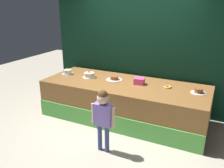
{
  "coord_description": "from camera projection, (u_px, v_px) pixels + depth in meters",
  "views": [
    {
      "loc": [
        1.71,
        -3.42,
        2.27
      ],
      "look_at": [
        -0.15,
        0.37,
        0.8
      ],
      "focal_mm": 37.51,
      "sensor_mm": 36.0,
      "label": 1
    }
  ],
  "objects": [
    {
      "name": "ground_plane",
      "position": [
        110.0,
        131.0,
        4.36
      ],
      "size": [
        12.0,
        12.0,
        0.0
      ],
      "primitive_type": "plane",
      "color": "#BCB29E"
    },
    {
      "name": "stage_platform",
      "position": [
        124.0,
        101.0,
        4.76
      ],
      "size": [
        3.26,
        1.26,
        0.76
      ],
      "color": "brown",
      "rests_on": "ground_plane"
    },
    {
      "name": "curtain_backdrop",
      "position": [
        138.0,
        43.0,
        5.02
      ],
      "size": [
        4.02,
        0.08,
        2.91
      ],
      "primitive_type": "cube",
      "color": "black",
      "rests_on": "ground_plane"
    },
    {
      "name": "child_figure",
      "position": [
        103.0,
        113.0,
        3.58
      ],
      "size": [
        0.4,
        0.18,
        1.04
      ],
      "color": "#3F4C8C",
      "rests_on": "ground_plane"
    },
    {
      "name": "pink_box",
      "position": [
        139.0,
        81.0,
        4.58
      ],
      "size": [
        0.21,
        0.19,
        0.12
      ],
      "primitive_type": "cube",
      "rotation": [
        0.0,
        0.0,
        0.13
      ],
      "color": "#EB4999",
      "rests_on": "stage_platform"
    },
    {
      "name": "donut",
      "position": [
        168.0,
        87.0,
        4.4
      ],
      "size": [
        0.14,
        0.14,
        0.03
      ],
      "primitive_type": "torus",
      "color": "#F2BF4C",
      "rests_on": "stage_platform"
    },
    {
      "name": "cake_far_left",
      "position": [
        68.0,
        72.0,
        5.22
      ],
      "size": [
        0.27,
        0.27,
        0.16
      ],
      "color": "silver",
      "rests_on": "stage_platform"
    },
    {
      "name": "cake_center_left",
      "position": [
        89.0,
        75.0,
        5.0
      ],
      "size": [
        0.29,
        0.29,
        0.14
      ],
      "color": "white",
      "rests_on": "stage_platform"
    },
    {
      "name": "cake_center_right",
      "position": [
        114.0,
        78.0,
        4.84
      ],
      "size": [
        0.33,
        0.33,
        0.13
      ],
      "color": "silver",
      "rests_on": "stage_platform"
    },
    {
      "name": "cake_far_right",
      "position": [
        199.0,
        91.0,
        4.13
      ],
      "size": [
        0.27,
        0.27,
        0.13
      ],
      "color": "white",
      "rests_on": "stage_platform"
    }
  ]
}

